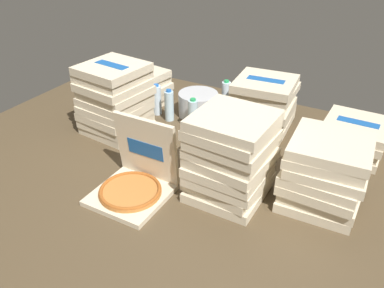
# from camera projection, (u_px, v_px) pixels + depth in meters

# --- Properties ---
(ground_plane) EXTENTS (3.20, 2.40, 0.02)m
(ground_plane) POSITION_uv_depth(u_px,v_px,m) (192.00, 178.00, 2.20)
(ground_plane) COLOR #4C3D28
(open_pizza_box) EXTENTS (0.36, 0.37, 0.39)m
(open_pizza_box) POSITION_uv_depth(u_px,v_px,m) (135.00, 180.00, 2.03)
(open_pizza_box) COLOR beige
(open_pizza_box) RESTS_ON ground_plane
(pizza_stack_right_near) EXTENTS (0.39, 0.40, 0.21)m
(pizza_stack_right_near) POSITION_uv_depth(u_px,v_px,m) (353.00, 137.00, 2.37)
(pizza_stack_right_near) COLOR beige
(pizza_stack_right_near) RESTS_ON ground_plane
(pizza_stack_left_far) EXTENTS (0.40, 0.40, 0.36)m
(pizza_stack_left_far) POSITION_uv_depth(u_px,v_px,m) (325.00, 173.00, 1.91)
(pizza_stack_left_far) COLOR beige
(pizza_stack_left_far) RESTS_ON ground_plane
(pizza_stack_right_mid) EXTENTS (0.42, 0.42, 0.46)m
(pizza_stack_right_mid) POSITION_uv_depth(u_px,v_px,m) (115.00, 99.00, 2.52)
(pizza_stack_right_mid) COLOR beige
(pizza_stack_right_mid) RESTS_ON ground_plane
(pizza_stack_left_mid) EXTENTS (0.42, 0.41, 0.26)m
(pizza_stack_left_mid) POSITION_uv_depth(u_px,v_px,m) (139.00, 88.00, 2.94)
(pizza_stack_left_mid) COLOR beige
(pizza_stack_left_mid) RESTS_ON ground_plane
(pizza_stack_right_far) EXTENTS (0.41, 0.41, 0.36)m
(pizza_stack_right_far) POSITION_uv_depth(u_px,v_px,m) (263.00, 105.00, 2.57)
(pizza_stack_right_far) COLOR beige
(pizza_stack_right_far) RESTS_ON ground_plane
(pizza_stack_center_near) EXTENTS (0.41, 0.41, 0.46)m
(pizza_stack_center_near) POSITION_uv_depth(u_px,v_px,m) (231.00, 157.00, 1.94)
(pizza_stack_center_near) COLOR beige
(pizza_stack_center_near) RESTS_ON ground_plane
(ice_bucket) EXTENTS (0.28, 0.28, 0.17)m
(ice_bucket) POSITION_uv_depth(u_px,v_px,m) (198.00, 104.00, 2.80)
(ice_bucket) COLOR #B7BABF
(ice_bucket) RESTS_ON ground_plane
(water_bottle_0) EXTENTS (0.06, 0.06, 0.23)m
(water_bottle_0) POSITION_uv_depth(u_px,v_px,m) (169.00, 106.00, 2.72)
(water_bottle_0) COLOR silver
(water_bottle_0) RESTS_ON ground_plane
(water_bottle_1) EXTENTS (0.06, 0.06, 0.23)m
(water_bottle_1) POSITION_uv_depth(u_px,v_px,m) (226.00, 96.00, 2.87)
(water_bottle_1) COLOR silver
(water_bottle_1) RESTS_ON ground_plane
(water_bottle_2) EXTENTS (0.06, 0.06, 0.23)m
(water_bottle_2) POSITION_uv_depth(u_px,v_px,m) (157.00, 100.00, 2.80)
(water_bottle_2) COLOR silver
(water_bottle_2) RESTS_ON ground_plane
(water_bottle_3) EXTENTS (0.06, 0.06, 0.23)m
(water_bottle_3) POSITION_uv_depth(u_px,v_px,m) (193.00, 115.00, 2.60)
(water_bottle_3) COLOR silver
(water_bottle_3) RESTS_ON ground_plane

